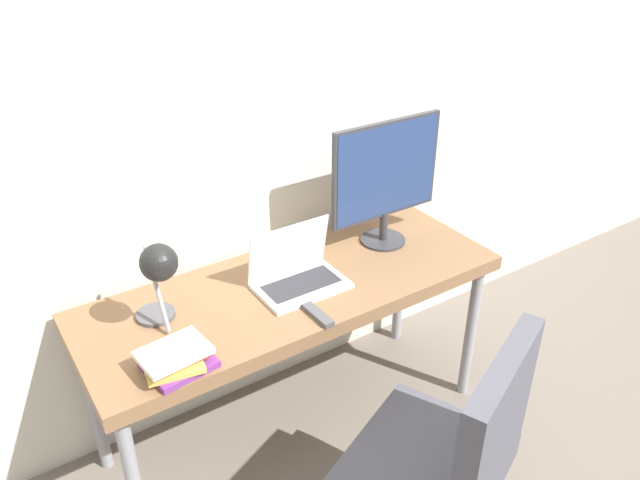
{
  "coord_description": "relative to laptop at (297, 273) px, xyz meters",
  "views": [
    {
      "loc": [
        -1.05,
        -1.47,
        2.13
      ],
      "look_at": [
        0.1,
        0.28,
        0.95
      ],
      "focal_mm": 35.0,
      "sensor_mm": 36.0,
      "label": 1
    }
  ],
  "objects": [
    {
      "name": "monitor",
      "position": [
        0.5,
        0.09,
        0.26
      ],
      "size": [
        0.54,
        0.2,
        0.55
      ],
      "color": "#333338",
      "rests_on": "desk"
    },
    {
      "name": "laptop",
      "position": [
        0.0,
        0.0,
        0.0
      ],
      "size": [
        0.35,
        0.23,
        0.24
      ],
      "color": "silver",
      "rests_on": "desk"
    },
    {
      "name": "office_chair",
      "position": [
        0.07,
        -0.83,
        -0.28
      ],
      "size": [
        0.68,
        0.65,
        0.99
      ],
      "color": "black",
      "rests_on": "ground_plane"
    },
    {
      "name": "game_controller",
      "position": [
        -0.62,
        -0.21,
        -0.03
      ],
      "size": [
        0.14,
        0.09,
        0.04
      ],
      "color": "white",
      "rests_on": "desk"
    },
    {
      "name": "desk_lamp",
      "position": [
        -0.54,
        -0.01,
        0.21
      ],
      "size": [
        0.14,
        0.27,
        0.36
      ],
      "color": "#4C4C51",
      "rests_on": "desk"
    },
    {
      "name": "book_stack",
      "position": [
        -0.58,
        -0.2,
        -0.01
      ],
      "size": [
        0.25,
        0.22,
        0.08
      ],
      "color": "#753384",
      "rests_on": "desk"
    },
    {
      "name": "tv_remote",
      "position": [
        -0.05,
        -0.23,
        -0.04
      ],
      "size": [
        0.04,
        0.15,
        0.02
      ],
      "color": "#4C4C51",
      "rests_on": "desk"
    },
    {
      "name": "wall_back",
      "position": [
        -0.01,
        0.39,
        0.48
      ],
      "size": [
        8.0,
        0.05,
        2.6
      ],
      "color": "beige",
      "rests_on": "ground_plane"
    },
    {
      "name": "desk",
      "position": [
        -0.01,
        0.01,
        -0.12
      ],
      "size": [
        1.7,
        0.62,
        0.77
      ],
      "color": "brown",
      "rests_on": "ground_plane"
    },
    {
      "name": "ground_plane",
      "position": [
        -0.01,
        -0.3,
        -0.82
      ],
      "size": [
        12.0,
        12.0,
        0.0
      ],
      "primitive_type": "plane",
      "color": "#70665B"
    }
  ]
}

